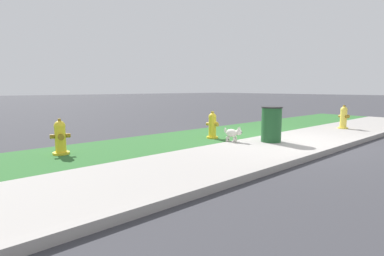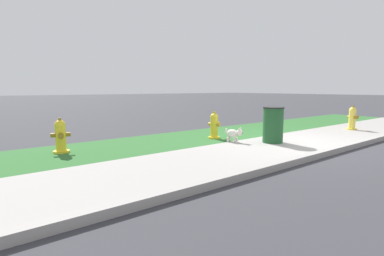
% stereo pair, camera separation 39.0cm
% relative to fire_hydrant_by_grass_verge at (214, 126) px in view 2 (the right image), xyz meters
% --- Properties ---
extents(ground_plane, '(120.00, 120.00, 0.00)m').
position_rel_fire_hydrant_by_grass_verge_xyz_m(ground_plane, '(1.12, -1.77, -0.35)').
color(ground_plane, '#38383D').
extents(sidewalk_pavement, '(18.00, 2.23, 0.01)m').
position_rel_fire_hydrant_by_grass_verge_xyz_m(sidewalk_pavement, '(1.12, -1.77, -0.35)').
color(sidewalk_pavement, '#9E9993').
rests_on(sidewalk_pavement, ground).
extents(grass_verge, '(18.00, 2.31, 0.01)m').
position_rel_fire_hydrant_by_grass_verge_xyz_m(grass_verge, '(1.12, 0.50, -0.35)').
color(grass_verge, '#2D662D').
rests_on(grass_verge, ground).
extents(street_curb, '(18.00, 0.16, 0.12)m').
position_rel_fire_hydrant_by_grass_verge_xyz_m(street_curb, '(1.12, -2.96, -0.29)').
color(street_curb, '#9E9993').
rests_on(street_curb, ground).
extents(fire_hydrant_by_grass_verge, '(0.36, 0.39, 0.74)m').
position_rel_fire_hydrant_by_grass_verge_xyz_m(fire_hydrant_by_grass_verge, '(0.00, 0.00, 0.00)').
color(fire_hydrant_by_grass_verge, yellow).
rests_on(fire_hydrant_by_grass_verge, ground).
extents(fire_hydrant_near_corner, '(0.37, 0.39, 0.80)m').
position_rel_fire_hydrant_by_grass_verge_xyz_m(fire_hydrant_near_corner, '(4.68, -1.60, 0.03)').
color(fire_hydrant_near_corner, yellow).
rests_on(fire_hydrant_near_corner, ground).
extents(fire_hydrant_at_driveway, '(0.40, 0.38, 0.75)m').
position_rel_fire_hydrant_by_grass_verge_xyz_m(fire_hydrant_at_driveway, '(-3.78, 0.68, 0.00)').
color(fire_hydrant_at_driveway, yellow).
rests_on(fire_hydrant_at_driveway, ground).
extents(small_white_dog, '(0.29, 0.46, 0.41)m').
position_rel_fire_hydrant_by_grass_verge_xyz_m(small_white_dog, '(-0.03, -0.76, -0.12)').
color(small_white_dog, silver).
rests_on(small_white_dog, ground).
extents(trash_bin, '(0.52, 0.52, 0.90)m').
position_rel_fire_hydrant_by_grass_verge_xyz_m(trash_bin, '(0.69, -1.41, 0.10)').
color(trash_bin, '#1E5128').
rests_on(trash_bin, ground).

